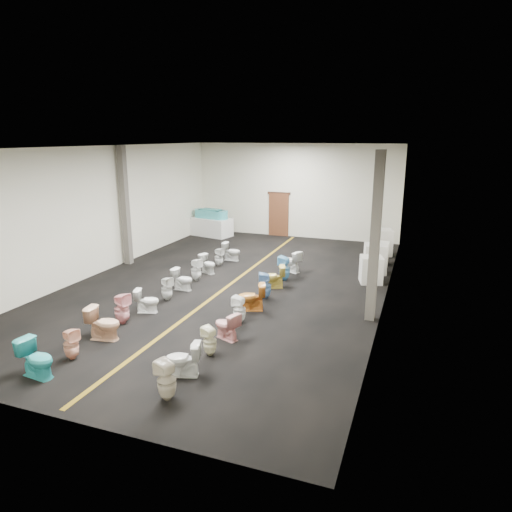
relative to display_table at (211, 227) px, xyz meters
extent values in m
plane|color=black|center=(3.93, -6.77, -0.44)|extent=(16.00, 16.00, 0.00)
plane|color=black|center=(3.93, -6.77, 4.06)|extent=(16.00, 16.00, 0.00)
plane|color=beige|center=(3.93, 1.23, 1.81)|extent=(10.00, 0.00, 10.00)
plane|color=beige|center=(3.93, -14.77, 1.81)|extent=(10.00, 0.00, 10.00)
plane|color=beige|center=(-1.07, -6.77, 1.81)|extent=(0.00, 16.00, 16.00)
plane|color=beige|center=(8.93, -6.77, 1.81)|extent=(0.00, 16.00, 16.00)
cube|color=brown|center=(3.93, -6.77, -0.44)|extent=(0.12, 15.60, 0.01)
cube|color=#562D19|center=(3.13, 1.17, 0.61)|extent=(1.00, 0.10, 2.10)
cube|color=#331C11|center=(3.13, 1.18, 1.68)|extent=(1.15, 0.08, 0.10)
cube|color=#59544C|center=(-0.82, -5.77, 1.81)|extent=(0.25, 0.25, 4.50)
cube|color=#59544C|center=(8.68, -8.27, 1.81)|extent=(0.25, 0.25, 4.50)
cube|color=white|center=(0.00, 0.00, 0.00)|extent=(2.18, 1.43, 0.89)
cube|color=teal|center=(0.00, 0.00, 0.61)|extent=(1.30, 0.87, 0.50)
cylinder|color=teal|center=(-0.59, 0.11, 0.61)|extent=(0.66, 0.66, 0.50)
cylinder|color=teal|center=(0.59, -0.11, 0.61)|extent=(0.66, 0.66, 0.50)
cube|color=teal|center=(0.00, 0.00, 0.81)|extent=(1.06, 0.64, 0.20)
cube|color=silver|center=(8.33, -5.00, 0.01)|extent=(0.87, 0.87, 0.91)
cube|color=beige|center=(8.33, -3.77, 0.08)|extent=(0.91, 0.91, 1.06)
cube|color=silver|center=(8.33, -2.45, -0.02)|extent=(0.76, 0.76, 0.84)
cube|color=silver|center=(8.33, -1.03, 0.10)|extent=(0.94, 0.94, 1.09)
imported|color=teal|center=(2.60, -13.76, -0.04)|extent=(0.84, 0.54, 0.81)
imported|color=#FDB899|center=(2.71, -12.90, -0.08)|extent=(0.41, 0.41, 0.73)
imported|color=#E8B28C|center=(2.73, -11.80, -0.03)|extent=(0.87, 0.58, 0.83)
imported|color=pink|center=(2.56, -10.84, -0.02)|extent=(0.44, 0.43, 0.85)
imported|color=white|center=(2.72, -9.91, -0.11)|extent=(0.75, 0.56, 0.68)
imported|color=silver|center=(2.74, -8.87, -0.08)|extent=(0.43, 0.42, 0.73)
imported|color=white|center=(2.71, -7.85, -0.09)|extent=(0.71, 0.42, 0.70)
imported|color=white|center=(2.67, -6.82, -0.06)|extent=(0.43, 0.42, 0.78)
imported|color=silver|center=(2.66, -5.88, -0.10)|extent=(0.77, 0.61, 0.68)
imported|color=silver|center=(2.65, -4.92, -0.09)|extent=(0.38, 0.37, 0.72)
imported|color=silver|center=(2.78, -3.97, -0.08)|extent=(0.72, 0.41, 0.73)
imported|color=beige|center=(5.55, -13.59, -0.05)|extent=(0.46, 0.46, 0.80)
imported|color=white|center=(5.41, -12.70, -0.07)|extent=(0.82, 0.61, 0.74)
imported|color=#F1EBC4|center=(5.52, -11.67, -0.10)|extent=(0.41, 0.41, 0.69)
imported|color=pink|center=(5.53, -10.77, -0.09)|extent=(0.79, 0.63, 0.71)
imported|color=white|center=(5.44, -9.70, -0.07)|extent=(0.37, 0.37, 0.74)
imported|color=orange|center=(5.44, -8.77, -0.05)|extent=(0.88, 0.69, 0.79)
imported|color=#6C9ACB|center=(5.48, -7.71, -0.03)|extent=(0.48, 0.48, 0.83)
imported|color=#DAC14F|center=(5.41, -6.66, -0.07)|extent=(0.85, 0.67, 0.76)
imported|color=#69B5E0|center=(5.51, -5.75, -0.02)|extent=(0.44, 0.44, 0.85)
imported|color=white|center=(5.44, -4.71, -0.04)|extent=(0.90, 0.73, 0.80)
camera|label=1|loc=(9.75, -20.19, 4.38)|focal=32.00mm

